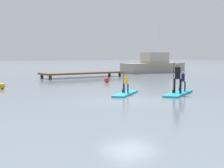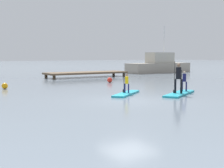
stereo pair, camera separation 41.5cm
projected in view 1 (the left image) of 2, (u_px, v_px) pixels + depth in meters
name	position (u px, v px, depth m)	size (l,w,h in m)	color
ground_plane	(129.00, 101.00, 15.84)	(240.00, 240.00, 0.00)	slate
paddleboard_near	(126.00, 94.00, 18.37)	(2.99, 2.43, 0.10)	#1E9EB2
paddler_child_solo	(126.00, 82.00, 18.32)	(0.28, 0.33, 1.14)	#19194C
paddleboard_far	(179.00, 93.00, 18.47)	(3.60, 2.45, 0.10)	#1E9EB2
paddler_adult	(177.00, 76.00, 18.08)	(0.40, 0.47, 1.75)	black
paddler_child_front	(183.00, 80.00, 19.22)	(0.28, 0.37, 1.22)	#19194C
fishing_boat_green_midground	(154.00, 65.00, 42.12)	(9.46, 3.02, 6.00)	#9E9384
floating_dock	(83.00, 73.00, 32.96)	(8.50, 2.54, 0.53)	brown
mooring_buoy_mid	(107.00, 80.00, 26.47)	(0.42, 0.42, 0.42)	red
mooring_buoy_far	(2.00, 86.00, 21.19)	(0.40, 0.40, 0.40)	orange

